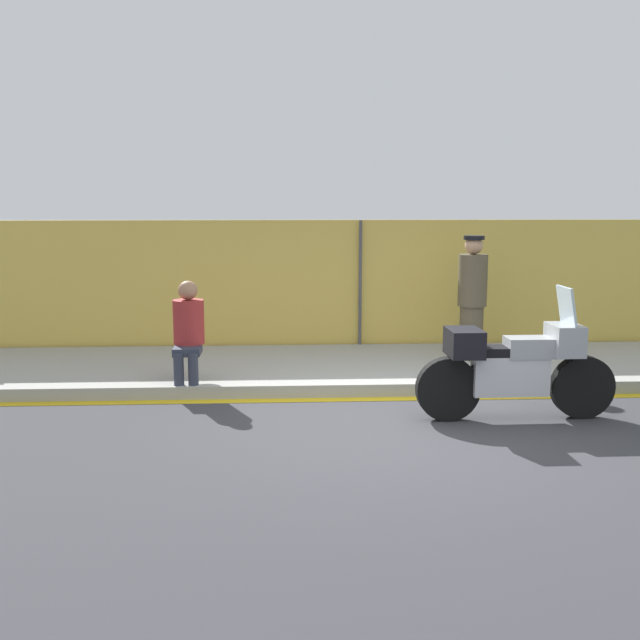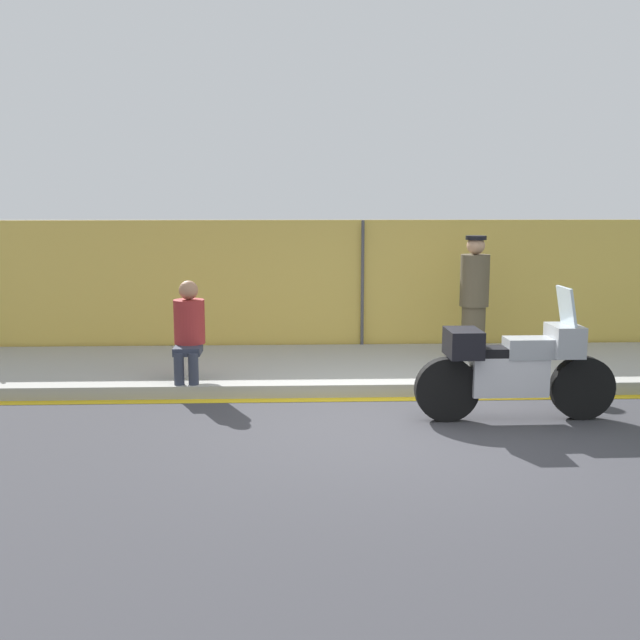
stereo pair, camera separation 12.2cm
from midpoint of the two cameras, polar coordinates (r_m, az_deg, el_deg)
The scene contains 7 objects.
ground_plane at distance 8.12m, azimuth 5.53°, elevation -8.23°, with size 120.00×120.00×0.00m, color #38383D.
sidewalk at distance 10.61m, azimuth 3.45°, elevation -3.63°, with size 43.07×2.66×0.16m.
curb_paint_stripe at distance 9.26m, azimuth 4.44°, elevation -6.02°, with size 43.07×0.18×0.01m.
storefront_fence at distance 11.84m, azimuth 2.73°, elevation 2.50°, with size 40.92×0.17×2.12m.
motorcycle at distance 8.54m, azimuth 14.21°, elevation -3.45°, with size 2.23×0.51×1.48m.
officer_standing at distance 11.03m, azimuth 11.21°, elevation 1.84°, with size 0.42×0.42×1.76m.
person_seated_on_curb at distance 9.61m, azimuth -10.37°, elevation -0.43°, with size 0.39×0.66×1.25m.
Camera 1 is at (-1.24, -7.66, 2.40)m, focal length 42.00 mm.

